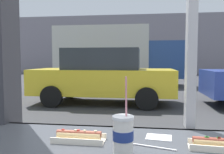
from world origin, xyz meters
TOP-DOWN VIEW (x-y plane):
  - ground_plane at (0.00, 8.00)m, footprint 60.00×60.00m
  - building_facade_far at (0.00, 22.94)m, footprint 28.00×1.20m
  - soda_cup_right at (-0.33, -0.35)m, footprint 0.09×0.09m
  - hotdog_tray_near at (-0.55, -0.23)m, footprint 0.24×0.10m
  - hotdog_tray_far at (0.06, -0.25)m, footprint 0.26×0.11m
  - loose_straw at (-0.21, -0.26)m, footprint 0.18×0.06m
  - napkin_wrapper at (-0.18, -0.13)m, footprint 0.13×0.10m
  - parked_car_yellow at (-1.55, 6.13)m, footprint 4.43×1.93m
  - box_truck at (-1.84, 11.70)m, footprint 6.75×2.44m

SIDE VIEW (x-z plane):
  - ground_plane at x=0.00m, z-range 0.00..0.00m
  - parked_car_yellow at x=-1.55m, z-range 0.01..1.76m
  - napkin_wrapper at x=-0.18m, z-range 1.02..1.02m
  - loose_straw at x=-0.21m, z-range 1.02..1.02m
  - hotdog_tray_near at x=-0.55m, z-range 1.01..1.07m
  - hotdog_tray_far at x=0.06m, z-range 1.01..1.07m
  - soda_cup_right at x=-0.33m, z-range 0.94..1.25m
  - box_truck at x=-1.84m, z-range 0.12..3.29m
  - building_facade_far at x=0.00m, z-range 0.00..5.87m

